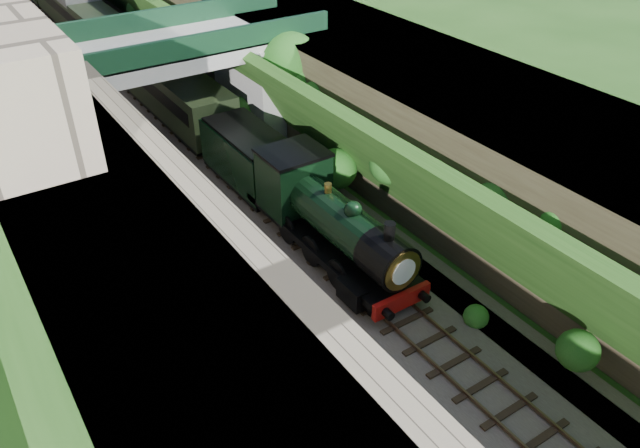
# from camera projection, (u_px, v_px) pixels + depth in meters

# --- Properties ---
(ground) EXTENTS (160.00, 160.00, 0.00)m
(ground) POSITION_uv_depth(u_px,v_px,m) (469.00, 420.00, 20.53)
(ground) COLOR #1E4714
(ground) RESTS_ON ground
(trackbed) EXTENTS (10.00, 90.00, 0.20)m
(trackbed) POSITION_uv_depth(u_px,v_px,m) (209.00, 171.00, 34.32)
(trackbed) COLOR #473F38
(trackbed) RESTS_ON ground
(retaining_wall) EXTENTS (1.00, 90.00, 7.00)m
(retaining_wall) POSITION_uv_depth(u_px,v_px,m) (97.00, 140.00, 29.91)
(retaining_wall) COLOR #756B56
(retaining_wall) RESTS_ON ground
(street_plateau_left) EXTENTS (6.00, 90.00, 7.00)m
(street_plateau_left) POSITION_uv_depth(u_px,v_px,m) (21.00, 159.00, 28.31)
(street_plateau_left) COLOR #262628
(street_plateau_left) RESTS_ON ground
(street_plateau_right) EXTENTS (8.00, 90.00, 6.25)m
(street_plateau_right) POSITION_uv_depth(u_px,v_px,m) (351.00, 83.00, 36.99)
(street_plateau_right) COLOR #262628
(street_plateau_right) RESTS_ON ground
(embankment_slope) EXTENTS (4.43, 90.00, 6.39)m
(embankment_slope) POSITION_uv_depth(u_px,v_px,m) (287.00, 103.00, 35.09)
(embankment_slope) COLOR #1E4714
(embankment_slope) RESTS_ON ground
(track_left) EXTENTS (2.50, 90.00, 0.20)m
(track_left) POSITION_uv_depth(u_px,v_px,m) (175.00, 179.00, 33.33)
(track_left) COLOR black
(track_left) RESTS_ON trackbed
(track_right) EXTENTS (2.50, 90.00, 0.20)m
(track_right) POSITION_uv_depth(u_px,v_px,m) (229.00, 163.00, 34.79)
(track_right) COLOR black
(track_right) RESTS_ON trackbed
(road_bridge) EXTENTS (16.00, 6.40, 7.25)m
(road_bridge) POSITION_uv_depth(u_px,v_px,m) (187.00, 76.00, 35.31)
(road_bridge) COLOR gray
(road_bridge) RESTS_ON ground
(building_near) EXTENTS (4.00, 8.00, 4.00)m
(building_near) POSITION_uv_depth(u_px,v_px,m) (0.00, 87.00, 20.86)
(building_near) COLOR gray
(building_near) RESTS_ON street_plateau_left
(tree) EXTENTS (3.60, 3.80, 6.60)m
(tree) POSITION_uv_depth(u_px,v_px,m) (291.00, 66.00, 35.07)
(tree) COLOR black
(tree) RESTS_ON ground
(locomotive) EXTENTS (3.10, 10.22, 3.83)m
(locomotive) POSITION_uv_depth(u_px,v_px,m) (330.00, 221.00, 26.92)
(locomotive) COLOR black
(locomotive) RESTS_ON trackbed
(tender) EXTENTS (2.70, 6.00, 3.05)m
(tender) POSITION_uv_depth(u_px,v_px,m) (250.00, 160.00, 32.17)
(tender) COLOR black
(tender) RESTS_ON trackbed
(coach_front) EXTENTS (2.90, 18.00, 3.70)m
(coach_front) POSITION_uv_depth(u_px,v_px,m) (158.00, 78.00, 40.66)
(coach_front) COLOR black
(coach_front) RESTS_ON trackbed
(coach_middle) EXTENTS (2.90, 18.00, 3.70)m
(coach_middle) POSITION_uv_depth(u_px,v_px,m) (77.00, 12.00, 53.68)
(coach_middle) COLOR black
(coach_middle) RESTS_ON trackbed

